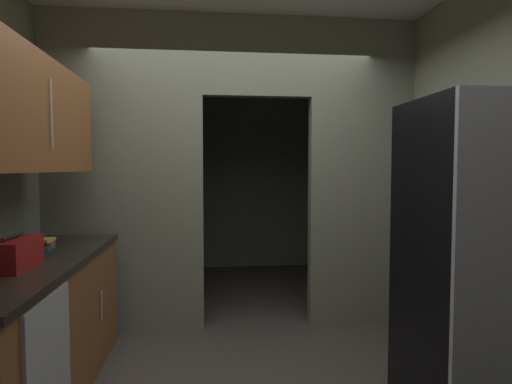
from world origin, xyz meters
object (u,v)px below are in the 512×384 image
Objects in this scene: refrigerator at (481,265)px; book_stack at (43,245)px; boombox at (13,254)px; dishwasher at (49,383)px.

book_stack is (-2.59, 0.69, 0.04)m from refrigerator.
refrigerator reaches higher than book_stack.
book_stack is (0.00, 0.42, -0.03)m from boombox.
dishwasher is at bearing -177.43° from refrigerator.
refrigerator is at bearing 2.57° from dishwasher.
refrigerator is 4.85× the size of boombox.
boombox reaches higher than book_stack.
book_stack is at bearing 111.04° from dishwasher.
refrigerator is 12.63× the size of book_stack.
refrigerator is 2.18× the size of dishwasher.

